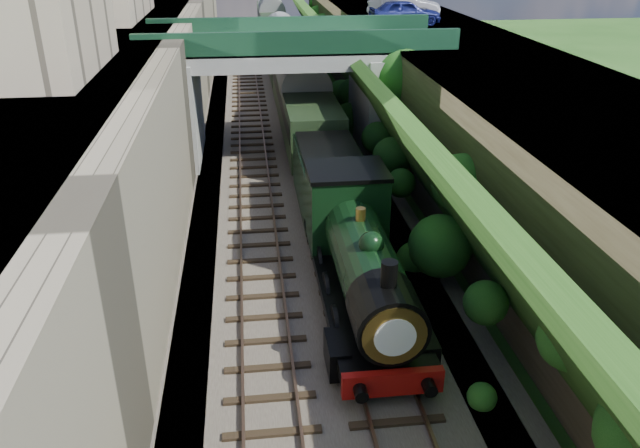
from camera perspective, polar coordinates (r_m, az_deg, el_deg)
The scene contains 17 objects.
trackbed at distance 32.16m, azimuth -2.43°, elevation 4.19°, with size 10.00×90.00×0.20m, color #473F38.
retaining_wall at distance 31.20m, azimuth -12.81°, elevation 9.49°, with size 1.00×90.00×7.00m, color #756B56.
street_plateau_left at distance 31.75m, azimuth -19.17°, elevation 8.99°, with size 6.00×90.00×7.00m, color #262628.
street_plateau_right at distance 33.26m, azimuth 14.24°, elevation 9.64°, with size 8.00×90.00×6.25m, color #262628.
embankment_slope at distance 31.80m, azimuth 6.58°, elevation 8.77°, with size 4.41×90.00×6.36m.
track_left at distance 32.03m, azimuth -6.02°, elevation 4.26°, with size 2.50×90.00×0.20m.
track_right at distance 32.22m, azimuth -0.30°, elevation 4.52°, with size 2.50×90.00×0.20m.
road_bridge at distance 34.92m, azimuth -1.52°, elevation 12.72°, with size 16.00×6.40×7.25m.
building_near at distance 25.15m, azimuth -24.77°, elevation 17.04°, with size 4.00×8.00×4.00m, color gray.
tree at distance 33.80m, azimuth 7.43°, elevation 13.09°, with size 3.60×3.80×6.60m.
car_blue at distance 41.56m, azimuth 7.76°, elevation 18.64°, with size 1.81×4.50×1.53m, color navy.
car_silver at distance 45.05m, azimuth 7.69°, elevation 19.18°, with size 1.69×4.86×1.60m, color #A4A3A7.
locomotive at distance 20.39m, azimuth 3.69°, elevation -3.39°, with size 3.10×10.22×3.83m.
tender at distance 27.09m, azimuth 0.91°, elevation 3.52°, with size 2.70×6.00×3.05m.
coach_front at distance 38.89m, azimuth -1.62°, elevation 10.95°, with size 2.90×18.00×3.70m.
coach_middle at distance 57.25m, azimuth -3.46°, elevation 15.55°, with size 2.90×18.00×3.70m.
coach_rear at distance 75.82m, azimuth -4.43°, elevation 17.90°, with size 2.90×18.00×3.70m.
Camera 1 is at (-2.24, -9.94, 11.64)m, focal length 35.00 mm.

